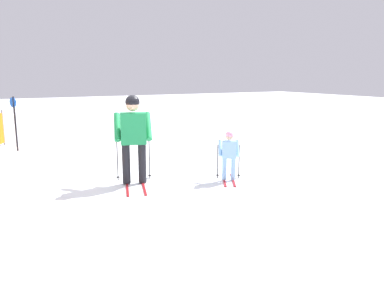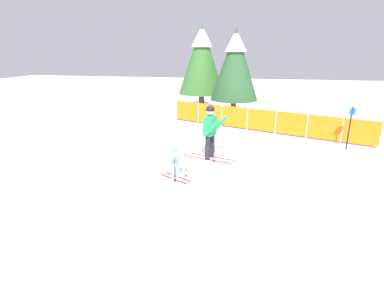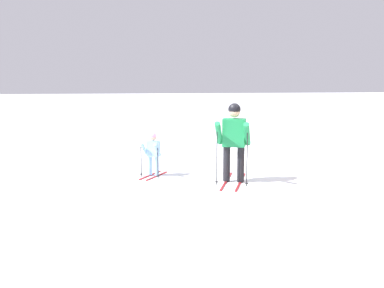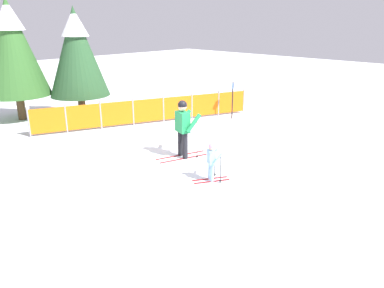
% 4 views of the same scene
% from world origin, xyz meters
% --- Properties ---
extents(ground_plane, '(60.00, 60.00, 0.00)m').
position_xyz_m(ground_plane, '(0.00, 0.00, 0.00)').
color(ground_plane, white).
extents(skier_adult, '(1.67, 0.88, 1.74)m').
position_xyz_m(skier_adult, '(0.10, -0.05, 1.03)').
color(skier_adult, maroon).
rests_on(skier_adult, ground_plane).
extents(skier_child, '(0.94, 0.67, 1.02)m').
position_xyz_m(skier_child, '(-0.60, -1.81, 0.58)').
color(skier_child, maroon).
rests_on(skier_child, ground_plane).
extents(trail_marker, '(0.25, 0.16, 1.52)m').
position_xyz_m(trail_marker, '(4.70, 1.80, 0.94)').
color(trail_marker, black).
rests_on(trail_marker, ground_plane).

